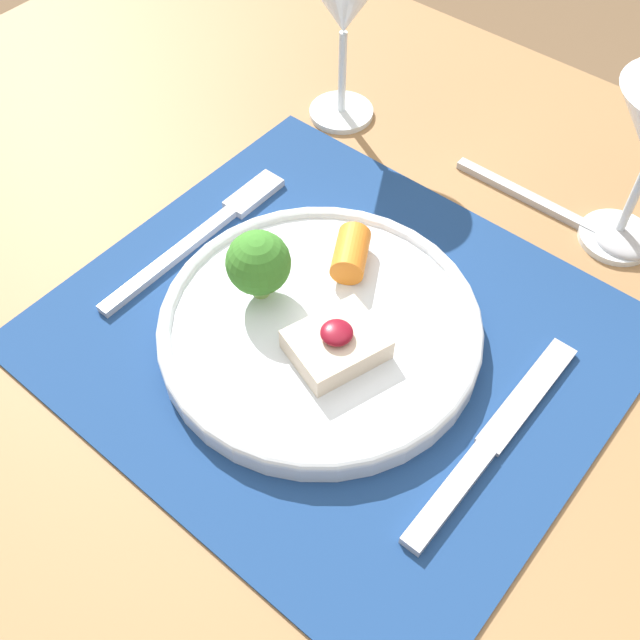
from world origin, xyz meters
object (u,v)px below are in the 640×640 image
dinner_plate (317,322)px  fork (208,229)px  knife (484,452)px  wine_glass_far (344,2)px  spoon (596,229)px

dinner_plate → fork: size_ratio=1.21×
knife → wine_glass_far: bearing=145.3°
spoon → wine_glass_far: bearing=-178.0°
knife → spoon: 0.26m
dinner_plate → knife: (0.16, -0.01, -0.01)m
fork → spoon: (0.27, 0.22, -0.00)m
fork → dinner_plate: bearing=-8.3°
spoon → fork: bearing=-140.6°
dinner_plate → fork: dinner_plate is taller
knife → fork: bearing=176.2°
dinner_plate → knife: 0.16m
dinner_plate → spoon: dinner_plate is taller
dinner_plate → spoon: size_ratio=1.32×
dinner_plate → knife: dinner_plate is taller
dinner_plate → fork: bearing=170.6°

